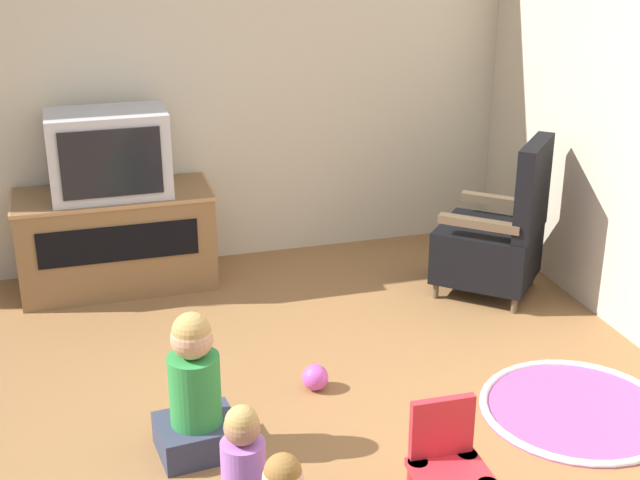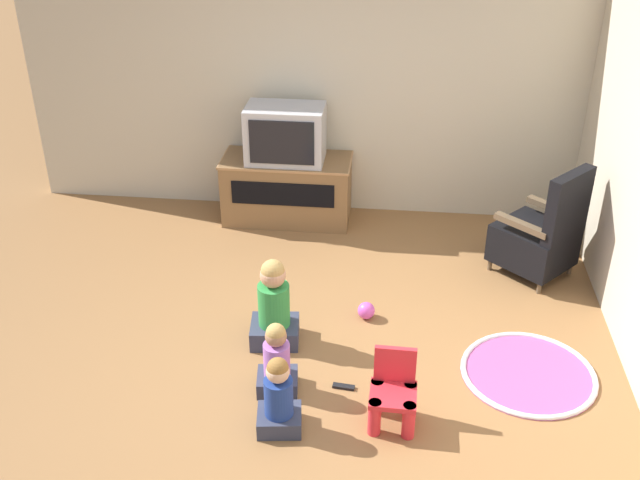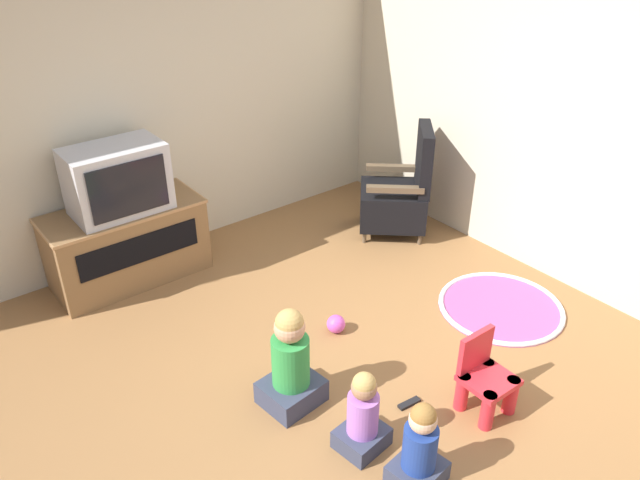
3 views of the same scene
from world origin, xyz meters
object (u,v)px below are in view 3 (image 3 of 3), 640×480
child_watching_left (420,450)px  child_watching_center (363,416)px  child_watching_right (291,364)px  remote_control (409,403)px  television (117,179)px  yellow_kid_chair (485,382)px  toy_ball (336,324)px  black_armchair (399,195)px  tv_cabinet (127,243)px

child_watching_left → child_watching_center: bearing=93.6°
child_watching_right → remote_control: size_ratio=4.45×
child_watching_left → child_watching_right: size_ratio=0.79×
television → yellow_kid_chair: television is taller
toy_ball → remote_control: size_ratio=0.86×
child_watching_left → black_armchair: bearing=40.3°
child_watching_left → child_watching_center: child_watching_left is taller
tv_cabinet → remote_control: 2.54m
black_armchair → toy_ball: 1.62m
child_watching_center → remote_control: bearing=0.4°
child_watching_left → toy_ball: (0.48, 1.25, -0.17)m
tv_cabinet → remote_control: bearing=-72.9°
tv_cabinet → toy_ball: tv_cabinet is taller
yellow_kid_chair → child_watching_center: 0.81m
child_watching_left → remote_control: (0.37, 0.42, -0.22)m
child_watching_left → television: bearing=90.0°
black_armchair → child_watching_right: 2.34m
child_watching_right → remote_control: (0.55, -0.47, -0.29)m
black_armchair → toy_ball: size_ratio=7.49×
remote_control → child_watching_right: bearing=-34.7°
yellow_kid_chair → toy_ball: yellow_kid_chair is taller
yellow_kid_chair → child_watching_right: child_watching_right is taller
toy_ball → tv_cabinet: bearing=118.2°
child_watching_left → child_watching_right: bearing=93.6°
child_watching_left → child_watching_right: (-0.18, 0.89, 0.06)m
tv_cabinet → remote_control: tv_cabinet is taller
yellow_kid_chair → child_watching_center: (-0.77, 0.22, 0.03)m
child_watching_center → black_armchair: bearing=34.3°
child_watching_left → toy_ball: size_ratio=4.08×
tv_cabinet → television: 0.55m
remote_control → black_armchair: bearing=-126.1°
tv_cabinet → black_armchair: (2.22, -0.78, 0.05)m
tv_cabinet → child_watching_center: size_ratio=2.27×
tv_cabinet → toy_ball: (0.84, -1.57, -0.25)m
television → child_watching_center: 2.54m
tv_cabinet → remote_control: size_ratio=7.82×
child_watching_center → television: bearing=90.0°
child_watching_center → toy_ball: size_ratio=3.98×
black_armchair → toy_ball: (-1.38, -0.80, -0.30)m
television → toy_ball: 1.94m
tv_cabinet → television: television is taller
toy_ball → remote_control: 0.84m
child_watching_right → child_watching_left: bearing=-84.7°
television → child_watching_right: (0.19, -1.90, -0.58)m
television → black_armchair: bearing=-18.6°
tv_cabinet → child_watching_left: tv_cabinet is taller
television → toy_ball: size_ratio=5.30×
tv_cabinet → television: size_ratio=1.71×
tv_cabinet → black_armchair: black_armchair is taller
yellow_kid_chair → child_watching_center: size_ratio=0.95×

